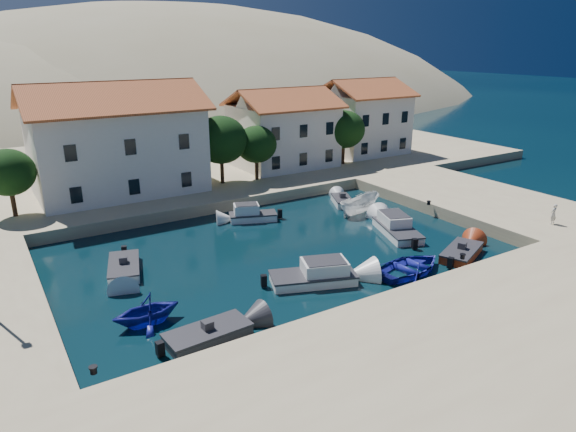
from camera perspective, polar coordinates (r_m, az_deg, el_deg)
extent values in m
plane|color=black|center=(28.72, 9.35, -10.45)|extent=(400.00, 400.00, 0.00)
cube|color=tan|center=(24.99, 18.72, -14.77)|extent=(52.00, 12.00, 1.00)
cube|color=tan|center=(48.97, 19.97, 1.71)|extent=(11.00, 20.00, 1.00)
cube|color=tan|center=(61.15, -13.08, 5.59)|extent=(80.00, 36.00, 1.00)
ellipsoid|color=tan|center=(133.15, -27.76, 1.78)|extent=(198.00, 126.00, 72.00)
ellipsoid|color=tan|center=(162.13, -12.26, 4.41)|extent=(220.00, 176.00, 99.00)
cube|color=white|center=(48.71, -18.43, 6.96)|extent=(14.00, 9.00, 7.50)
pyramid|color=brown|center=(48.04, -19.04, 12.62)|extent=(14.70, 9.45, 2.20)
cube|color=white|center=(56.52, -0.55, 8.91)|extent=(10.00, 8.00, 6.50)
pyramid|color=brown|center=(55.96, -0.56, 13.10)|extent=(10.50, 8.40, 1.80)
cube|color=white|center=(64.22, 8.30, 10.13)|extent=(9.00, 8.00, 7.00)
pyramid|color=brown|center=(63.73, 8.49, 14.04)|extent=(9.45, 8.40, 1.80)
cylinder|color=#382314|center=(45.14, -28.23, 1.51)|extent=(0.36, 0.36, 2.50)
ellipsoid|color=black|center=(44.62, -28.67, 4.27)|extent=(4.00, 4.00, 3.60)
cylinder|color=#382314|center=(49.70, -7.35, 5.33)|extent=(0.36, 0.36, 3.00)
ellipsoid|color=black|center=(49.15, -7.48, 8.39)|extent=(5.00, 5.00, 4.50)
cylinder|color=#382314|center=(50.83, -3.50, 5.46)|extent=(0.36, 0.36, 2.50)
ellipsoid|color=black|center=(50.37, -3.55, 7.95)|extent=(4.00, 4.00, 3.60)
cylinder|color=#382314|center=(57.80, 6.15, 7.13)|extent=(0.36, 0.36, 2.75)
ellipsoid|color=black|center=(57.36, 6.24, 9.55)|extent=(4.60, 4.60, 4.14)
cylinder|color=black|center=(23.33, -20.81, -15.73)|extent=(0.36, 0.36, 0.30)
cylinder|color=black|center=(34.06, 18.83, -4.29)|extent=(0.36, 0.36, 0.30)
cylinder|color=black|center=(44.50, 15.37, 1.41)|extent=(0.36, 0.36, 0.30)
cube|color=#302F34|center=(26.13, -8.88, -12.97)|extent=(4.23, 2.11, 0.90)
cube|color=#302F34|center=(25.96, -8.91, -12.35)|extent=(4.33, 2.15, 0.10)
cube|color=#302F34|center=(25.84, -8.94, -11.94)|extent=(0.53, 0.53, 0.50)
cube|color=white|center=(31.42, 2.79, -7.01)|extent=(5.48, 3.75, 0.90)
cube|color=#302F34|center=(31.28, 2.80, -6.47)|extent=(5.60, 3.83, 0.10)
cube|color=white|center=(31.12, 2.81, -5.85)|extent=(3.14, 2.64, 0.90)
imported|color=navy|center=(33.73, 13.37, -6.12)|extent=(5.45, 4.12, 1.06)
cube|color=maroon|center=(36.96, 18.71, -3.96)|extent=(4.42, 3.29, 0.90)
cube|color=#302F34|center=(36.84, 18.76, -3.49)|extent=(4.53, 3.36, 0.10)
cube|color=#302F34|center=(36.76, 18.80, -3.17)|extent=(0.66, 0.66, 0.50)
cube|color=white|center=(39.96, 12.04, -1.65)|extent=(3.78, 5.57, 0.90)
cube|color=#302F34|center=(39.85, 12.07, -1.21)|extent=(3.86, 5.70, 0.10)
cube|color=white|center=(39.73, 12.10, -0.71)|extent=(2.63, 3.19, 0.90)
imported|color=white|center=(44.34, 7.91, 0.29)|extent=(4.78, 2.49, 1.76)
cube|color=white|center=(46.65, 6.05, 1.62)|extent=(2.70, 3.51, 0.90)
cube|color=#302F34|center=(46.56, 6.06, 2.01)|extent=(2.76, 3.59, 0.10)
cube|color=#302F34|center=(46.50, 6.07, 2.27)|extent=(0.67, 0.67, 0.50)
imported|color=navy|center=(28.26, -15.34, -11.43)|extent=(3.55, 3.08, 1.83)
cube|color=white|center=(34.44, -17.75, -5.54)|extent=(2.89, 4.49, 0.90)
cube|color=#302F34|center=(34.31, -17.80, -5.04)|extent=(2.95, 4.59, 0.10)
cube|color=#302F34|center=(34.23, -17.84, -4.70)|extent=(0.62, 0.62, 0.50)
cube|color=white|center=(42.22, -3.91, -0.16)|extent=(4.07, 2.81, 0.90)
cube|color=#302F34|center=(42.11, -3.92, 0.26)|extent=(4.16, 2.87, 0.10)
cube|color=white|center=(42.00, -3.93, 0.74)|extent=(2.33, 1.96, 0.90)
imported|color=beige|center=(42.96, 27.40, 0.20)|extent=(0.60, 0.42, 1.56)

